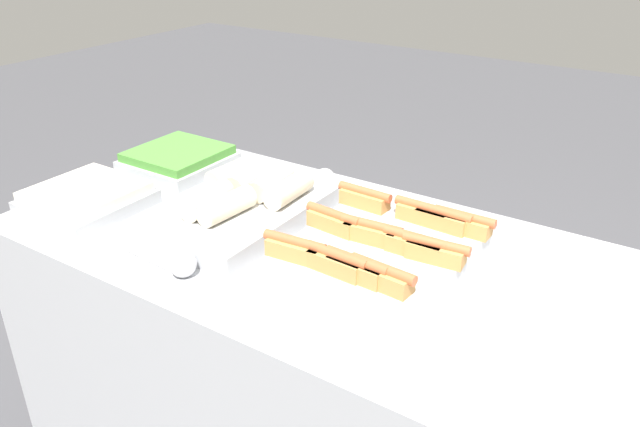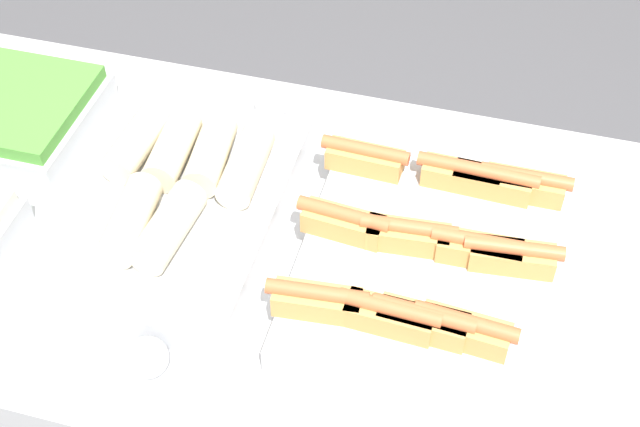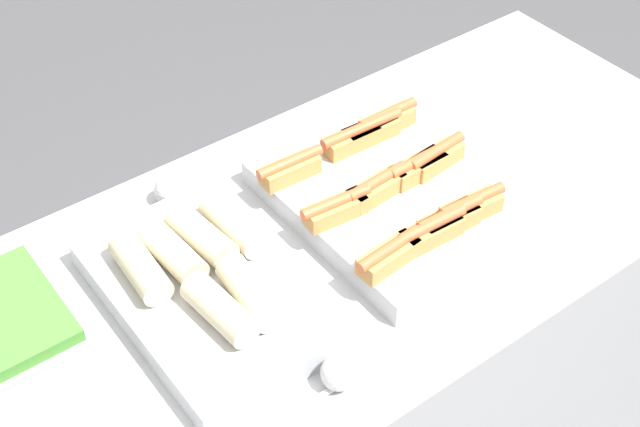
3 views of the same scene
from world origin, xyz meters
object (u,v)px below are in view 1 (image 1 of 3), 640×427
Objects in this scene: tray_wraps at (243,204)px; tray_side_back at (179,162)px; tray_hotdogs at (383,249)px; serving_spoon_far at (322,179)px; tray_side_front at (87,201)px; serving_spoon_near at (180,263)px.

tray_wraps is 0.37m from tray_side_back.
serving_spoon_far is (-0.33, 0.27, -0.01)m from tray_hotdogs.
serving_spoon_far is at bearing 19.04° from tray_side_back.
tray_wraps is 0.40m from tray_side_front.
tray_wraps is at bearing 101.97° from serving_spoon_near.
tray_side_front is (-0.34, -0.20, -0.00)m from tray_wraps.
tray_side_back is at bearing 160.01° from tray_wraps.
tray_wraps reaches higher than tray_side_front.
tray_side_front is at bearing 168.42° from serving_spoon_near.
serving_spoon_far is at bearing 48.61° from tray_side_front.
tray_hotdogs is 0.43m from serving_spoon_near.
tray_side_back reaches higher than serving_spoon_near.
tray_hotdogs is 2.13× the size of serving_spoon_near.
serving_spoon_near is (0.40, -0.40, -0.01)m from tray_side_back.
tray_hotdogs reaches higher than tray_side_back.
tray_wraps is 0.28m from serving_spoon_near.
tray_side_back is at bearing 169.89° from tray_hotdogs.
tray_wraps is 0.27m from serving_spoon_far.
tray_side_front is at bearing -131.39° from serving_spoon_far.
serving_spoon_far is at bearing 89.75° from serving_spoon_near.
serving_spoon_far is (0.41, 0.14, -0.01)m from tray_side_back.
serving_spoon_near is at bearing -11.58° from tray_side_front.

